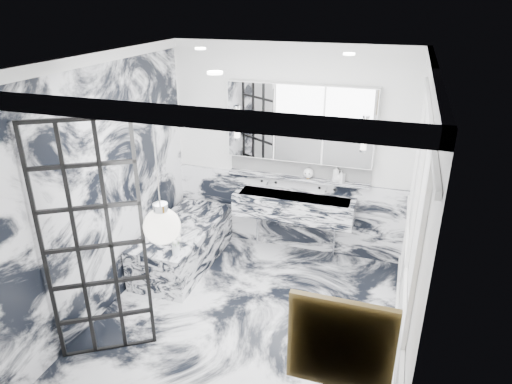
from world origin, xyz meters
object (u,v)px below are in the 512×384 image
(crittall_door, at_px, (95,247))
(mirror_cabinet, at_px, (300,123))
(bathtub, at_px, (184,244))
(trough_sink, at_px, (294,206))

(crittall_door, xyz_separation_m, mirror_cabinet, (1.32, 2.54, 0.63))
(crittall_door, distance_m, bathtub, 1.94)
(crittall_door, distance_m, mirror_cabinet, 2.93)
(trough_sink, xyz_separation_m, mirror_cabinet, (-0.00, 0.17, 1.09))
(mirror_cabinet, bearing_deg, bathtub, -147.94)
(mirror_cabinet, height_order, bathtub, mirror_cabinet)
(crittall_door, relative_size, bathtub, 1.45)
(bathtub, bearing_deg, trough_sink, 26.48)
(trough_sink, relative_size, bathtub, 0.97)
(crittall_door, bearing_deg, trough_sink, 28.96)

